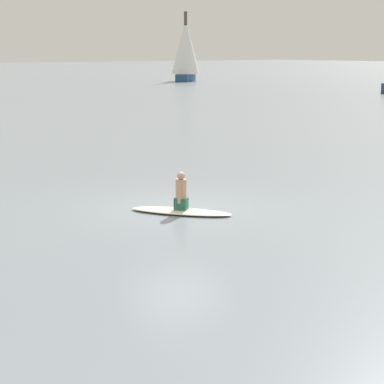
{
  "coord_description": "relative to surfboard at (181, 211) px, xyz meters",
  "views": [
    {
      "loc": [
        10.06,
        13.84,
        4.06
      ],
      "look_at": [
        0.11,
        0.81,
        0.6
      ],
      "focal_mm": 63.15,
      "sensor_mm": 36.0,
      "label": 1
    }
  ],
  "objects": [
    {
      "name": "ground_plane",
      "position": [
        -0.19,
        -0.46,
        -0.05
      ],
      "size": [
        400.0,
        400.0,
        0.0
      ],
      "primitive_type": "plane",
      "color": "gray"
    },
    {
      "name": "person_paddler",
      "position": [
        0.0,
        0.0,
        0.49
      ],
      "size": [
        0.4,
        0.41,
        0.96
      ],
      "rotation": [
        0.0,
        0.0,
        -0.94
      ],
      "color": "#26664C",
      "rests_on": "surfboard"
    },
    {
      "name": "surfboard",
      "position": [
        0.0,
        0.0,
        0.0
      ],
      "size": [
        2.14,
        2.55,
        0.1
      ],
      "primitive_type": "ellipsoid",
      "rotation": [
        0.0,
        0.0,
        -0.94
      ],
      "color": "silver",
      "rests_on": "ground"
    },
    {
      "name": "sailboat_far_right",
      "position": [
        -44.54,
        -59.27,
        4.14
      ],
      "size": [
        5.25,
        5.25,
        8.98
      ],
      "rotation": [
        0.0,
        0.0,
        0.71
      ],
      "color": "navy",
      "rests_on": "ground"
    }
  ]
}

